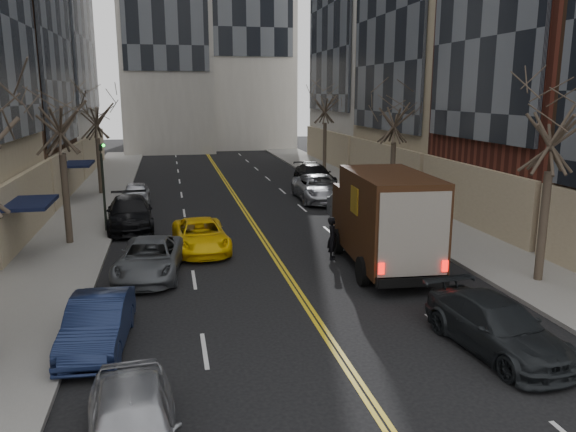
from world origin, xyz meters
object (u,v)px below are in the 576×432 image
Objects in this scene: ups_truck at (384,220)px; pedestrian at (332,238)px; taxi at (201,236)px; observer_sedan at (496,326)px.

pedestrian is at bearing 138.36° from ups_truck.
pedestrian is at bearing -27.33° from taxi.
observer_sedan is at bearing -151.99° from pedestrian.
pedestrian reaches higher than observer_sedan.
observer_sedan reaches higher than taxi.
pedestrian is at bearing 95.00° from observer_sedan.
ups_truck reaches higher than observer_sedan.
ups_truck is 2.52m from pedestrian.
taxi is at bearing 82.10° from pedestrian.
taxi is at bearing 115.28° from observer_sedan.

